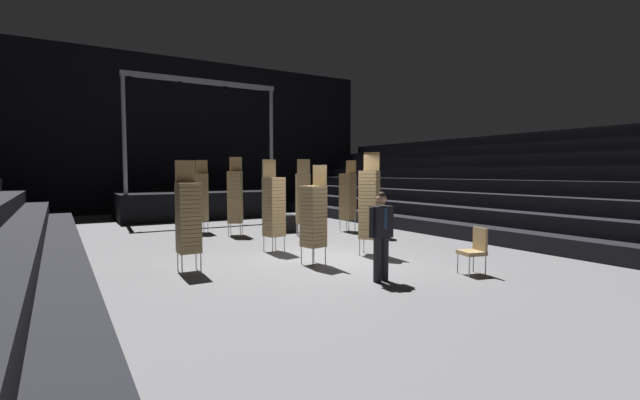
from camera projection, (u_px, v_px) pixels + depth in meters
The scene contains 16 objects.
ground_plane at pixel (330, 262), 10.32m from camera, with size 22.00×30.00×0.10m, color slate.
arena_end_wall at pixel (177, 135), 22.89m from camera, with size 22.00×0.30×8.00m, color black.
bleacher_bank_right at pixel (509, 180), 15.18m from camera, with size 6.00×24.00×3.60m.
stage_riser at pixel (197, 203), 20.01m from camera, with size 6.79×3.26×6.00m.
man_with_tie at pixel (381, 231), 8.19m from camera, with size 0.57×0.24×1.70m.
chair_stack_front_left at pixel (200, 196), 14.91m from camera, with size 0.62×0.62×2.48m.
chair_stack_front_right at pixel (274, 206), 11.31m from camera, with size 0.52×0.52×2.39m.
chair_stack_mid_left at pixel (377, 209), 13.78m from camera, with size 0.62×0.62×1.79m.
chair_stack_mid_right at pixel (188, 216), 8.98m from camera, with size 0.44×0.44×2.31m.
chair_stack_mid_centre at pixel (303, 198), 14.17m from camera, with size 0.57×0.57×2.48m.
chair_stack_rear_left at pixel (348, 196), 15.27m from camera, with size 0.56×0.56×2.48m.
chair_stack_rear_right at pixel (314, 215), 9.71m from camera, with size 0.52×0.52×2.22m.
chair_stack_rear_centre at pixel (235, 196), 14.26m from camera, with size 0.60×0.60×2.56m.
chair_stack_aisle_left at pixel (369, 204), 10.88m from camera, with size 0.62×0.62×2.56m.
equipment_road_case at pixel (283, 224), 15.07m from camera, with size 0.90×0.60×0.58m, color black.
loose_chair_near_man at pixel (475, 248), 8.81m from camera, with size 0.53×0.53×0.95m.
Camera 1 is at (-5.46, -8.63, 2.06)m, focal length 24.59 mm.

